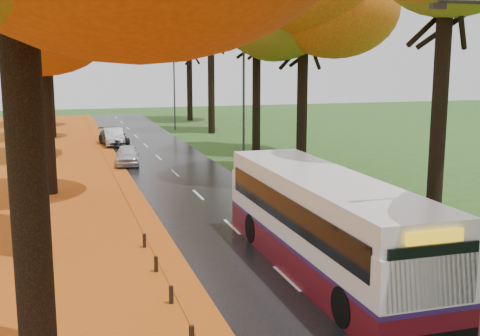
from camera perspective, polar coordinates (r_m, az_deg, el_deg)
name	(u,v)px	position (r m, az deg, el deg)	size (l,w,h in m)	color
road	(194,191)	(30.59, -4.41, -2.18)	(6.50, 90.00, 0.04)	black
centre_line	(194,190)	(30.58, -4.41, -2.14)	(0.12, 90.00, 0.01)	silver
leaf_verge	(4,203)	(30.02, -21.45, -3.13)	(12.00, 90.00, 0.02)	#8A420C
leaf_drift	(133,194)	(30.09, -10.09, -2.47)	(0.90, 90.00, 0.01)	#C75114
trees_right	(313,2)	(34.08, 6.95, 15.40)	(9.30, 74.20, 13.96)	black
streetlamp_mid	(240,92)	(35.76, -0.04, 7.24)	(2.45, 0.18, 8.00)	#333538
streetlamp_far	(171,80)	(57.16, -6.52, 8.30)	(2.45, 0.18, 8.00)	#333538
bus	(324,222)	(18.91, 7.97, -5.06)	(2.67, 11.50, 3.03)	#540D15
car_white	(127,155)	(38.57, -10.63, 1.22)	(1.45, 3.61, 1.23)	silver
car_silver	(114,137)	(47.69, -11.90, 2.93)	(1.40, 4.00, 1.32)	#ADB1B5
car_dark	(114,137)	(47.70, -11.90, 2.89)	(1.74, 4.28, 1.24)	black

